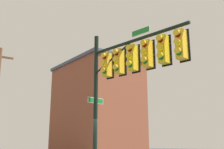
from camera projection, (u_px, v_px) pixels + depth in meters
name	position (u px, v px, depth m)	size (l,w,h in m)	color
signal_pole_assembly	(130.00, 65.00, 11.70)	(5.13, 1.41, 6.50)	black
brick_building	(96.00, 110.00, 28.12)	(9.01, 6.29, 9.44)	brown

